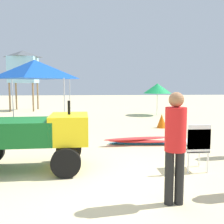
% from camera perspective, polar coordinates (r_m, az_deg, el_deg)
% --- Properties ---
extents(ground, '(80.00, 80.00, 0.00)m').
position_cam_1_polar(ground, '(5.11, -4.41, -15.07)').
color(ground, beige).
extents(utility_cart, '(2.58, 1.34, 1.50)m').
position_cam_1_polar(utility_cart, '(5.78, -17.45, -4.72)').
color(utility_cart, '#146023').
rests_on(utility_cart, ground).
extents(stacked_plastic_chairs, '(0.48, 0.48, 1.02)m').
position_cam_1_polar(stacked_plastic_chairs, '(5.76, 18.22, -6.62)').
color(stacked_plastic_chairs, white).
rests_on(stacked_plastic_chairs, ground).
extents(surfboard_pile, '(2.36, 0.55, 0.24)m').
position_cam_1_polar(surfboard_pile, '(7.98, 6.30, -6.41)').
color(surfboard_pile, '#268CCC').
rests_on(surfboard_pile, ground).
extents(lifeguard_near_right, '(0.32, 0.32, 1.73)m').
position_cam_1_polar(lifeguard_near_right, '(4.02, 13.85, -6.18)').
color(lifeguard_near_right, black).
rests_on(lifeguard_near_right, ground).
extents(popup_canopy, '(3.09, 3.09, 3.02)m').
position_cam_1_polar(popup_canopy, '(12.96, -16.76, 9.05)').
color(popup_canopy, '#B2B2B7').
rests_on(popup_canopy, ground).
extents(lifeguard_tower, '(1.98, 1.98, 4.21)m').
position_cam_1_polar(lifeguard_tower, '(19.41, -19.08, 9.46)').
color(lifeguard_tower, olive).
rests_on(lifeguard_tower, ground).
extents(beach_umbrella_left, '(1.69, 1.69, 1.91)m').
position_cam_1_polar(beach_umbrella_left, '(15.79, 10.03, 5.17)').
color(beach_umbrella_left, beige).
rests_on(beach_umbrella_left, ground).
extents(traffic_cone_near, '(0.42, 0.42, 0.60)m').
position_cam_1_polar(traffic_cone_near, '(11.19, 10.95, -1.94)').
color(traffic_cone_near, orange).
rests_on(traffic_cone_near, ground).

